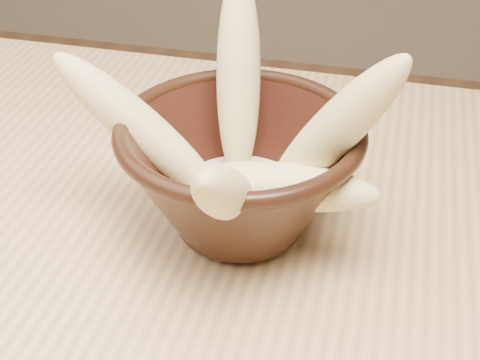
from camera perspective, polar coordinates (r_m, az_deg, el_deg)
name	(u,v)px	position (r m, az deg, el deg)	size (l,w,h in m)	color
bowl	(240,171)	(0.49, 0.00, 0.80)	(0.18, 0.18, 0.10)	black
milk_puddle	(240,197)	(0.51, 0.00, -1.46)	(0.10, 0.10, 0.01)	beige
banana_upright	(238,76)	(0.51, -0.13, 8.83)	(0.03, 0.03, 0.16)	#EAD18A
banana_left	(139,127)	(0.49, -8.61, 4.48)	(0.03, 0.03, 0.16)	#EAD18A
banana_right	(332,133)	(0.45, 7.89, 4.02)	(0.03, 0.03, 0.16)	#EAD18A
banana_across	(283,186)	(0.47, 3.70, -0.52)	(0.03, 0.03, 0.14)	#EAD18A
banana_front	(225,194)	(0.42, -1.27, -1.20)	(0.03, 0.03, 0.15)	#EAD18A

